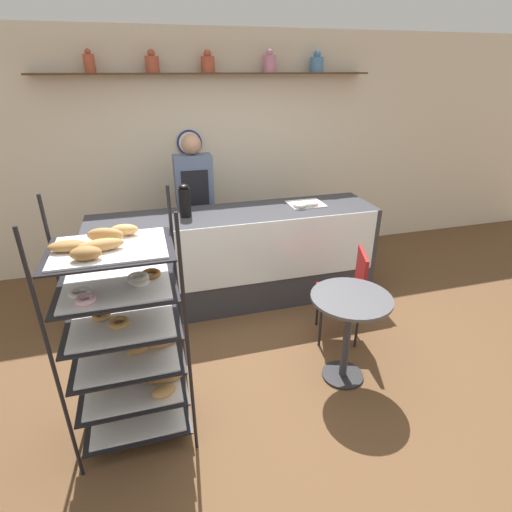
# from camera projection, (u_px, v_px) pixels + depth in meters

# --- Properties ---
(ground_plane) EXTENTS (14.00, 14.00, 0.00)m
(ground_plane) POSITION_uv_depth(u_px,v_px,m) (268.00, 364.00, 3.40)
(ground_plane) COLOR brown
(back_wall) EXTENTS (10.00, 0.30, 2.70)m
(back_wall) POSITION_uv_depth(u_px,v_px,m) (213.00, 152.00, 4.83)
(back_wall) COLOR beige
(back_wall) RESTS_ON ground_plane
(display_counter) EXTENTS (2.88, 0.67, 0.99)m
(display_counter) POSITION_uv_depth(u_px,v_px,m) (237.00, 258.00, 4.16)
(display_counter) COLOR #333338
(display_counter) RESTS_ON ground_plane
(pastry_rack) EXTENTS (0.73, 0.55, 1.65)m
(pastry_rack) POSITION_uv_depth(u_px,v_px,m) (128.00, 338.00, 2.48)
(pastry_rack) COLOR black
(pastry_rack) RESTS_ON ground_plane
(person_worker) EXTENTS (0.40, 0.23, 1.67)m
(person_worker) POSITION_uv_depth(u_px,v_px,m) (195.00, 204.00, 4.44)
(person_worker) COLOR #282833
(person_worker) RESTS_ON ground_plane
(cafe_table) EXTENTS (0.61, 0.61, 0.75)m
(cafe_table) POSITION_uv_depth(u_px,v_px,m) (349.00, 319.00, 3.04)
(cafe_table) COLOR #262628
(cafe_table) RESTS_ON ground_plane
(cafe_chair) EXTENTS (0.49, 0.49, 0.86)m
(cafe_chair) POSITION_uv_depth(u_px,v_px,m) (349.00, 287.00, 3.54)
(cafe_chair) COLOR black
(cafe_chair) RESTS_ON ground_plane
(coffee_carafe) EXTENTS (0.11, 0.11, 0.32)m
(coffee_carafe) POSITION_uv_depth(u_px,v_px,m) (185.00, 201.00, 3.78)
(coffee_carafe) COLOR black
(coffee_carafe) RESTS_ON display_counter
(donut_tray_counter) EXTENTS (0.37, 0.31, 0.05)m
(donut_tray_counter) POSITION_uv_depth(u_px,v_px,m) (306.00, 204.00, 4.13)
(donut_tray_counter) COLOR silver
(donut_tray_counter) RESTS_ON display_counter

